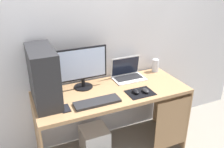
# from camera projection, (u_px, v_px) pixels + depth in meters

# --- Properties ---
(wall_back) EXTENTS (4.00, 0.05, 2.60)m
(wall_back) POSITION_uv_depth(u_px,v_px,m) (98.00, 28.00, 2.42)
(wall_back) COLOR silver
(wall_back) RESTS_ON ground_plane
(desk) EXTENTS (1.52, 0.63, 0.75)m
(desk) POSITION_uv_depth(u_px,v_px,m) (114.00, 104.00, 2.40)
(desk) COLOR #A37A51
(desk) RESTS_ON ground_plane
(pc_tower) EXTENTS (0.21, 0.49, 0.50)m
(pc_tower) POSITION_uv_depth(u_px,v_px,m) (43.00, 76.00, 2.05)
(pc_tower) COLOR #232326
(pc_tower) RESTS_ON desk
(monitor) EXTENTS (0.49, 0.19, 0.42)m
(monitor) POSITION_uv_depth(u_px,v_px,m) (83.00, 67.00, 2.31)
(monitor) COLOR black
(monitor) RESTS_ON desk
(laptop) EXTENTS (0.34, 0.22, 0.23)m
(laptop) POSITION_uv_depth(u_px,v_px,m) (128.00, 74.00, 2.59)
(laptop) COLOR white
(laptop) RESTS_ON desk
(speaker) EXTENTS (0.08, 0.08, 0.15)m
(speaker) POSITION_uv_depth(u_px,v_px,m) (155.00, 65.00, 2.75)
(speaker) COLOR #B7BCC6
(speaker) RESTS_ON desk
(keyboard) EXTENTS (0.42, 0.14, 0.02)m
(keyboard) POSITION_uv_depth(u_px,v_px,m) (97.00, 102.00, 2.12)
(keyboard) COLOR #232326
(keyboard) RESTS_ON desk
(mousepad) EXTENTS (0.26, 0.20, 0.00)m
(mousepad) POSITION_uv_depth(u_px,v_px,m) (140.00, 93.00, 2.30)
(mousepad) COLOR black
(mousepad) RESTS_ON desk
(mouse_left) EXTENTS (0.06, 0.10, 0.03)m
(mouse_left) POSITION_uv_depth(u_px,v_px,m) (136.00, 91.00, 2.28)
(mouse_left) COLOR black
(mouse_left) RESTS_ON mousepad
(mouse_right) EXTENTS (0.06, 0.10, 0.03)m
(mouse_right) POSITION_uv_depth(u_px,v_px,m) (145.00, 91.00, 2.30)
(mouse_right) COLOR #232326
(mouse_right) RESTS_ON mousepad
(cell_phone) EXTENTS (0.07, 0.13, 0.01)m
(cell_phone) POSITION_uv_depth(u_px,v_px,m) (66.00, 108.00, 2.04)
(cell_phone) COLOR black
(cell_phone) RESTS_ON desk
(subwoofer) EXTENTS (0.28, 0.28, 0.28)m
(subwoofer) POSITION_uv_depth(u_px,v_px,m) (95.00, 140.00, 2.60)
(subwoofer) COLOR white
(subwoofer) RESTS_ON ground_plane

